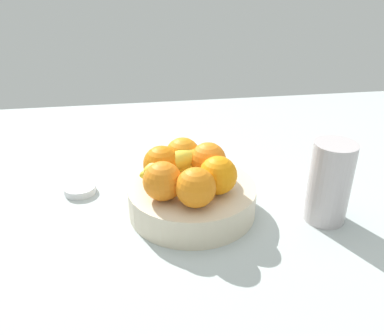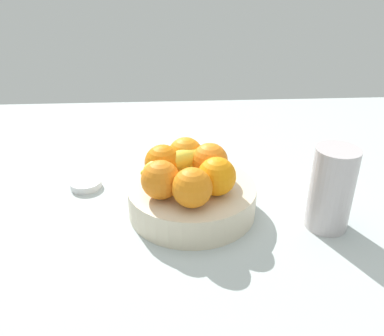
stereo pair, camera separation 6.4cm
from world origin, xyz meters
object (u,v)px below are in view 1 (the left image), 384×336
at_px(orange_front_right, 208,160).
at_px(orange_back_left, 162,164).
at_px(orange_center, 183,155).
at_px(thermos_tumbler, 330,183).
at_px(banana_bunch, 180,165).
at_px(orange_back_right, 163,181).
at_px(jar_lid, 80,189).
at_px(fruit_bowl, 192,198).
at_px(orange_front_left, 218,175).
at_px(orange_top_stack, 196,188).

xyz_separation_m(orange_front_right, orange_back_left, (0.10, 0.00, 0.00)).
distance_m(orange_front_right, orange_center, 0.06).
bearing_deg(orange_front_right, thermos_tumbler, 155.53).
bearing_deg(banana_bunch, orange_back_right, 60.34).
bearing_deg(orange_center, jar_lid, -11.56).
xyz_separation_m(fruit_bowl, banana_bunch, (0.02, -0.04, 0.06)).
bearing_deg(orange_front_left, orange_back_right, 3.61).
relative_size(orange_front_left, orange_front_right, 1.00).
relative_size(banana_bunch, jar_lid, 2.48).
relative_size(orange_front_right, orange_back_right, 1.00).
relative_size(orange_back_left, orange_back_right, 1.00).
xyz_separation_m(orange_back_left, orange_back_right, (0.00, 0.07, 0.00)).
bearing_deg(orange_front_left, jar_lid, -27.16).
relative_size(orange_top_stack, jar_lid, 1.06).
bearing_deg(orange_top_stack, orange_center, -87.63).
xyz_separation_m(fruit_bowl, orange_top_stack, (0.00, 0.07, 0.07)).
relative_size(orange_front_right, orange_back_left, 1.00).
relative_size(fruit_bowl, jar_lid, 3.67).
bearing_deg(fruit_bowl, orange_back_right, 32.31).
relative_size(orange_back_left, thermos_tumbler, 0.45).
xyz_separation_m(orange_top_stack, thermos_tumbler, (-0.26, -0.00, -0.02)).
bearing_deg(orange_front_left, orange_back_left, -31.77).
bearing_deg(orange_front_right, fruit_bowl, 40.99).
bearing_deg(banana_bunch, orange_center, -106.90).
height_order(orange_front_right, orange_center, same).
bearing_deg(thermos_tumbler, orange_back_right, -4.96).
distance_m(orange_top_stack, jar_lid, 0.31).
height_order(orange_front_right, jar_lid, orange_front_right).
height_order(orange_front_left, banana_bunch, orange_front_left).
relative_size(orange_front_left, orange_back_right, 1.00).
distance_m(orange_front_left, jar_lid, 0.33).
bearing_deg(orange_center, orange_front_right, 146.00).
relative_size(orange_center, banana_bunch, 0.43).
bearing_deg(thermos_tumbler, orange_front_right, -24.47).
bearing_deg(jar_lid, orange_center, 168.44).
height_order(orange_front_left, orange_front_right, same).
height_order(fruit_bowl, banana_bunch, banana_bunch).
distance_m(orange_front_right, banana_bunch, 0.06).
bearing_deg(orange_front_left, fruit_bowl, -35.37).
xyz_separation_m(orange_front_left, banana_bunch, (0.06, -0.07, -0.01)).
height_order(orange_center, thermos_tumbler, thermos_tumbler).
relative_size(orange_back_right, thermos_tumbler, 0.45).
relative_size(orange_front_left, jar_lid, 1.06).
bearing_deg(orange_back_right, orange_center, -116.17).
xyz_separation_m(orange_front_right, banana_bunch, (0.06, -0.00, -0.01)).
distance_m(orange_top_stack, banana_bunch, 0.11).
relative_size(orange_center, orange_top_stack, 1.00).
bearing_deg(thermos_tumbler, jar_lid, -19.89).
bearing_deg(orange_back_left, jar_lid, -24.34).
height_order(orange_front_right, orange_back_right, same).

